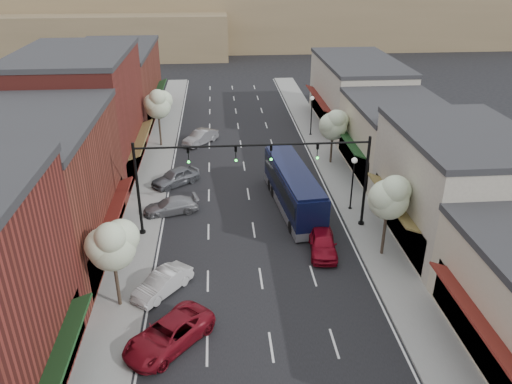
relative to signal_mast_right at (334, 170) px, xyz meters
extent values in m
plane|color=black|center=(-5.62, -8.00, -4.62)|extent=(160.00, 160.00, 0.00)
cube|color=gray|center=(-14.02, 10.50, -4.55)|extent=(2.80, 73.00, 0.15)
cube|color=gray|center=(2.78, 10.50, -4.55)|extent=(2.80, 73.00, 0.15)
cube|color=gray|center=(-12.62, 10.50, -4.55)|extent=(0.25, 73.00, 0.17)
cube|color=gray|center=(1.38, 10.50, -4.55)|extent=(0.25, 73.00, 0.17)
cube|color=#193F1C|center=(-14.92, -16.00, -1.52)|extent=(1.07, 9.80, 0.49)
cube|color=brown|center=(-19.92, -2.00, -0.12)|extent=(9.00, 14.00, 9.00)
cube|color=#2D2D30|center=(-19.92, -2.00, 4.58)|extent=(9.20, 14.10, 0.40)
cube|color=black|center=(-15.72, -2.00, -3.02)|extent=(0.60, 11.90, 2.60)
cube|color=maroon|center=(-14.92, -2.00, -1.52)|extent=(1.07, 9.80, 0.49)
cube|color=maroon|center=(-19.92, 12.00, 0.63)|extent=(9.00, 14.00, 10.50)
cube|color=#2D2D30|center=(-19.92, 12.00, 6.08)|extent=(9.20, 14.10, 0.40)
cube|color=black|center=(-15.72, 12.00, -3.02)|extent=(0.60, 11.90, 2.60)
cube|color=olive|center=(-14.92, 12.00, -1.52)|extent=(1.07, 9.80, 0.49)
cube|color=brown|center=(-19.92, 28.00, -0.62)|extent=(9.00, 18.00, 8.00)
cube|color=#2D2D30|center=(-19.92, 28.00, 3.58)|extent=(9.20, 18.10, 0.40)
cube|color=black|center=(-15.72, 28.00, -3.02)|extent=(0.60, 15.30, 2.60)
cube|color=#193F1C|center=(-14.92, 28.00, -1.52)|extent=(1.07, 12.60, 0.49)
cube|color=black|center=(4.48, -14.00, -3.02)|extent=(0.60, 10.20, 2.60)
cube|color=maroon|center=(3.68, -14.00, -1.52)|extent=(1.07, 8.40, 0.49)
cube|color=#B8B09E|center=(8.18, -2.00, -0.87)|extent=(8.00, 12.00, 7.50)
cube|color=#2D2D30|center=(8.18, -2.00, 3.08)|extent=(8.20, 12.10, 0.40)
cube|color=black|center=(4.48, -2.00, -3.02)|extent=(0.60, 10.20, 2.60)
cube|color=olive|center=(3.68, -2.00, -1.52)|extent=(1.07, 8.40, 0.49)
cube|color=#C3B49B|center=(8.18, 10.00, -1.62)|extent=(8.00, 12.00, 6.00)
cube|color=#2D2D30|center=(8.18, 10.00, 1.58)|extent=(8.20, 12.10, 0.40)
cube|color=black|center=(4.48, 10.00, -3.02)|extent=(0.60, 10.20, 2.60)
cube|color=#193F1C|center=(3.68, 10.00, -1.52)|extent=(1.07, 8.40, 0.49)
cube|color=#B8B09E|center=(8.18, 24.00, -1.12)|extent=(8.00, 16.00, 7.00)
cube|color=#2D2D30|center=(8.18, 24.00, 2.58)|extent=(8.20, 16.10, 0.40)
cube|color=black|center=(4.48, 24.00, -3.02)|extent=(0.60, 13.60, 2.60)
cube|color=maroon|center=(3.68, 24.00, -1.52)|extent=(1.07, 11.20, 0.49)
cube|color=#7A6647|center=(-5.62, 82.00, 1.38)|extent=(120.00, 30.00, 12.00)
cube|color=#7A6647|center=(-30.62, 70.00, -0.62)|extent=(50.00, 20.00, 8.00)
cylinder|color=black|center=(2.38, 0.00, -4.47)|extent=(0.44, 0.44, 0.30)
cylinder|color=black|center=(2.38, 0.00, -1.12)|extent=(0.20, 0.20, 7.00)
cylinder|color=black|center=(-1.62, 0.00, 1.98)|extent=(8.00, 0.14, 0.14)
imported|color=black|center=(-1.22, 0.00, 1.38)|extent=(0.18, 0.46, 1.10)
sphere|color=#19E533|center=(-1.22, -0.12, 0.96)|extent=(0.18, 0.18, 0.18)
imported|color=black|center=(-4.42, 0.00, 1.38)|extent=(0.18, 0.46, 1.10)
sphere|color=#19E533|center=(-4.42, -0.12, 0.96)|extent=(0.18, 0.18, 0.18)
cylinder|color=black|center=(-13.62, 0.00, -4.47)|extent=(0.44, 0.44, 0.30)
cylinder|color=black|center=(-13.62, 0.00, -1.12)|extent=(0.20, 0.20, 7.00)
cylinder|color=black|center=(-9.62, 0.00, 1.98)|extent=(8.00, 0.14, 0.14)
imported|color=black|center=(-10.02, 0.00, 1.38)|extent=(0.18, 0.46, 1.10)
sphere|color=#19E533|center=(-10.02, -0.12, 0.96)|extent=(0.18, 0.18, 0.18)
imported|color=black|center=(-6.82, 0.00, 1.38)|extent=(0.18, 0.46, 1.10)
sphere|color=#19E533|center=(-6.82, -0.12, 0.96)|extent=(0.18, 0.18, 0.18)
cylinder|color=#47382B|center=(2.68, -4.00, -2.77)|extent=(0.20, 0.20, 3.71)
sphere|color=beige|center=(2.68, -4.00, -0.45)|extent=(2.60, 2.60, 2.60)
sphere|color=beige|center=(3.18, -3.70, 0.02)|extent=(2.00, 2.00, 2.00)
sphere|color=beige|center=(2.28, -4.30, -0.10)|extent=(1.90, 1.90, 1.90)
sphere|color=beige|center=(2.78, -4.50, 0.48)|extent=(1.70, 1.70, 1.70)
cylinder|color=#47382B|center=(2.68, 12.00, -2.96)|extent=(0.20, 0.20, 3.33)
sphere|color=beige|center=(2.68, 12.00, -0.88)|extent=(2.60, 2.60, 2.60)
sphere|color=beige|center=(3.18, 12.30, -0.46)|extent=(2.00, 2.00, 2.00)
sphere|color=beige|center=(2.28, 11.70, -0.57)|extent=(1.90, 1.90, 1.90)
sphere|color=beige|center=(2.78, 11.50, -0.05)|extent=(1.70, 1.70, 1.70)
cylinder|color=#47382B|center=(-13.92, -8.00, -2.86)|extent=(0.20, 0.20, 3.52)
sphere|color=beige|center=(-13.92, -8.00, -0.66)|extent=(2.60, 2.60, 2.60)
sphere|color=beige|center=(-13.42, -7.70, -0.22)|extent=(2.00, 2.00, 2.00)
sphere|color=beige|center=(-14.32, -8.30, -0.33)|extent=(1.90, 1.90, 1.90)
sphere|color=beige|center=(-13.82, -8.50, 0.22)|extent=(1.70, 1.70, 1.70)
cylinder|color=#47382B|center=(-13.92, 18.00, -2.70)|extent=(0.20, 0.20, 3.84)
sphere|color=beige|center=(-13.92, 18.00, -0.30)|extent=(2.60, 2.60, 2.60)
sphere|color=beige|center=(-13.42, 18.30, 0.18)|extent=(2.00, 2.00, 2.00)
sphere|color=beige|center=(-14.32, 17.70, 0.06)|extent=(1.90, 1.90, 1.90)
sphere|color=beige|center=(-13.82, 17.50, 0.66)|extent=(1.70, 1.70, 1.70)
cylinder|color=black|center=(2.18, 2.50, -4.52)|extent=(0.28, 0.28, 0.20)
cylinder|color=black|center=(2.18, 2.50, -2.62)|extent=(0.12, 0.12, 4.00)
sphere|color=white|center=(2.18, 2.50, -0.40)|extent=(0.44, 0.44, 0.44)
cylinder|color=black|center=(2.18, 20.00, -4.52)|extent=(0.28, 0.28, 0.20)
cylinder|color=black|center=(2.18, 20.00, -2.62)|extent=(0.12, 0.12, 4.00)
sphere|color=white|center=(2.18, 20.00, -0.40)|extent=(0.44, 0.44, 0.44)
cube|color=black|center=(-2.26, 3.26, -2.81)|extent=(3.48, 11.08, 2.73)
cube|color=#595B60|center=(-2.26, 3.26, -4.12)|extent=(3.50, 11.10, 0.64)
cube|color=black|center=(-2.26, 3.26, -2.44)|extent=(3.45, 10.22, 1.00)
cube|color=black|center=(-2.26, 3.26, -1.40)|extent=(3.24, 10.62, 0.23)
cube|color=black|center=(-1.70, -2.11, -2.26)|extent=(1.89, 0.28, 1.09)
cylinder|color=black|center=(-2.93, -0.65, -4.15)|extent=(0.39, 0.97, 0.94)
cylinder|color=black|center=(-0.80, -0.42, -4.15)|extent=(0.39, 0.97, 0.94)
cylinder|color=black|center=(-3.68, 6.58, -4.15)|extent=(0.39, 0.97, 0.94)
cylinder|color=black|center=(-1.55, 6.80, -4.15)|extent=(0.39, 0.97, 0.94)
cylinder|color=black|center=(-3.55, 5.31, -4.15)|extent=(0.39, 0.97, 0.94)
cylinder|color=black|center=(-1.42, 5.53, -4.15)|extent=(0.39, 0.97, 0.94)
imported|color=maroon|center=(-1.21, -3.30, -3.88)|extent=(2.18, 4.50, 1.48)
imported|color=maroon|center=(-10.86, -11.41, -3.91)|extent=(5.15, 5.36, 1.42)
imported|color=silver|center=(-11.57, -6.91, -3.96)|extent=(3.63, 4.00, 1.33)
imported|color=gray|center=(-11.82, 3.11, -4.00)|extent=(4.56, 2.76, 1.24)
imported|color=slate|center=(-11.77, 8.33, -3.88)|extent=(4.53, 4.09, 1.49)
imported|color=#9A9B9F|center=(-9.82, 18.48, -3.91)|extent=(3.89, 4.30, 1.42)
camera|label=1|loc=(-7.98, -31.49, 13.83)|focal=35.00mm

